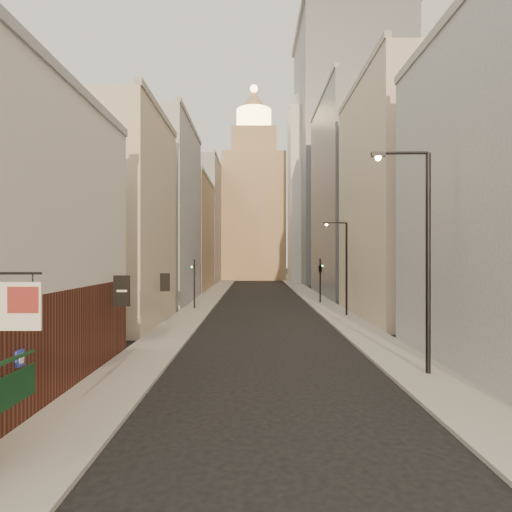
# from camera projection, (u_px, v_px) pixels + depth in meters

# --- Properties ---
(sidewalk_left) EXTENTS (3.00, 140.00, 0.15)m
(sidewalk_left) POSITION_uv_depth(u_px,v_px,m) (215.00, 292.00, 61.69)
(sidewalk_left) COLOR gray
(sidewalk_left) RESTS_ON ground
(sidewalk_right) EXTENTS (3.00, 140.00, 0.15)m
(sidewalk_right) POSITION_uv_depth(u_px,v_px,m) (305.00, 292.00, 61.74)
(sidewalk_right) COLOR gray
(sidewalk_right) RESTS_ON ground
(left_bldg_beige) EXTENTS (8.00, 12.00, 16.00)m
(left_bldg_beige) POSITION_uv_depth(u_px,v_px,m) (109.00, 221.00, 32.67)
(left_bldg_beige) COLOR tan
(left_bldg_beige) RESTS_ON ground
(left_bldg_grey) EXTENTS (8.00, 16.00, 20.00)m
(left_bldg_grey) POSITION_uv_depth(u_px,v_px,m) (157.00, 215.00, 48.67)
(left_bldg_grey) COLOR gray
(left_bldg_grey) RESTS_ON ground
(left_bldg_tan) EXTENTS (8.00, 18.00, 17.00)m
(left_bldg_tan) POSITION_uv_depth(u_px,v_px,m) (183.00, 235.00, 66.67)
(left_bldg_tan) COLOR #927656
(left_bldg_tan) RESTS_ON ground
(left_bldg_wingrid) EXTENTS (8.00, 20.00, 24.00)m
(left_bldg_wingrid) POSITION_uv_depth(u_px,v_px,m) (200.00, 223.00, 86.67)
(left_bldg_wingrid) COLOR gray
(left_bldg_wingrid) RESTS_ON ground
(right_bldg_beige) EXTENTS (8.00, 16.00, 20.00)m
(right_bldg_beige) POSITION_uv_depth(u_px,v_px,m) (404.00, 201.00, 36.75)
(right_bldg_beige) COLOR tan
(right_bldg_beige) RESTS_ON ground
(right_bldg_wingrid) EXTENTS (8.00, 20.00, 26.00)m
(right_bldg_wingrid) POSITION_uv_depth(u_px,v_px,m) (351.00, 198.00, 56.75)
(right_bldg_wingrid) COLOR gray
(right_bldg_wingrid) RESTS_ON ground
(highrise) EXTENTS (21.00, 23.00, 51.20)m
(highrise) POSITION_uv_depth(u_px,v_px,m) (349.00, 153.00, 84.77)
(highrise) COLOR gray
(highrise) RESTS_ON ground
(clock_tower) EXTENTS (14.00, 14.00, 44.90)m
(clock_tower) POSITION_uv_depth(u_px,v_px,m) (254.00, 203.00, 98.71)
(clock_tower) COLOR #927656
(clock_tower) RESTS_ON ground
(white_tower) EXTENTS (8.00, 8.00, 41.50)m
(white_tower) POSITION_uv_depth(u_px,v_px,m) (309.00, 189.00, 84.75)
(white_tower) COLOR silver
(white_tower) RESTS_ON ground
(streetlamp_near) EXTENTS (2.59, 0.29, 9.88)m
(streetlamp_near) POSITION_uv_depth(u_px,v_px,m) (422.00, 248.00, 18.73)
(streetlamp_near) COLOR black
(streetlamp_near) RESTS_ON ground
(streetlamp_mid) EXTENTS (2.14, 0.54, 8.22)m
(streetlamp_mid) POSITION_uv_depth(u_px,v_px,m) (344.00, 263.00, 37.06)
(streetlamp_mid) COLOR black
(streetlamp_mid) RESTS_ON ground
(traffic_light_left) EXTENTS (0.54, 0.42, 5.00)m
(traffic_light_left) POSITION_uv_depth(u_px,v_px,m) (194.00, 274.00, 41.99)
(traffic_light_left) COLOR black
(traffic_light_left) RESTS_ON ground
(traffic_light_right) EXTENTS (0.80, 0.80, 5.00)m
(traffic_light_right) POSITION_uv_depth(u_px,v_px,m) (320.00, 269.00, 47.26)
(traffic_light_right) COLOR black
(traffic_light_right) RESTS_ON ground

